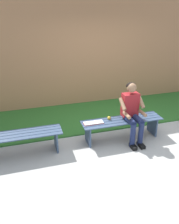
{
  "coord_description": "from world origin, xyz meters",
  "views": [
    {
      "loc": [
        1.94,
        4.08,
        2.71
      ],
      "look_at": [
        0.77,
        0.15,
        0.8
      ],
      "focal_mm": 37.5,
      "sensor_mm": 36.0,
      "label": 1
    }
  ],
  "objects": [
    {
      "name": "person_seated",
      "position": [
        -0.17,
        0.1,
        0.69
      ],
      "size": [
        0.5,
        0.69,
        1.26
      ],
      "color": "maroon",
      "rests_on": "ground"
    },
    {
      "name": "brick_wall",
      "position": [
        0.5,
        -2.28,
        1.52
      ],
      "size": [
        9.5,
        0.24,
        3.04
      ],
      "primitive_type": "cube",
      "color": "#B27A51",
      "rests_on": "ground"
    },
    {
      "name": "book_open",
      "position": [
        0.63,
        -0.02,
        0.46
      ],
      "size": [
        0.41,
        0.16,
        0.02
      ],
      "rotation": [
        0.0,
        0.0,
        -0.0
      ],
      "color": "white",
      "rests_on": "bench_near"
    },
    {
      "name": "bench_near",
      "position": [
        0.0,
        0.0,
        0.35
      ],
      "size": [
        1.76,
        0.43,
        0.45
      ],
      "rotation": [
        0.0,
        0.0,
        -0.0
      ],
      "color": "#384C6B",
      "rests_on": "ground"
    },
    {
      "name": "bench_far",
      "position": [
        2.2,
        0.0,
        0.35
      ],
      "size": [
        1.77,
        0.43,
        0.45
      ],
      "rotation": [
        0.0,
        0.0,
        -0.0
      ],
      "color": "#384C6B",
      "rests_on": "ground"
    },
    {
      "name": "grass_strip",
      "position": [
        1.1,
        -1.5,
        0.01
      ],
      "size": [
        9.0,
        2.28,
        0.03
      ],
      "primitive_type": "cube",
      "color": "#2D6B28",
      "rests_on": "ground"
    },
    {
      "name": "apple",
      "position": [
        0.27,
        -0.08,
        0.49
      ],
      "size": [
        0.08,
        0.08,
        0.08
      ],
      "primitive_type": "sphere",
      "color": "gold",
      "rests_on": "bench_near"
    },
    {
      "name": "ground_plane",
      "position": [
        1.1,
        1.0,
        -0.02
      ],
      "size": [
        10.0,
        7.0,
        0.04
      ],
      "primitive_type": "cube",
      "color": "#B2B2AD"
    }
  ]
}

